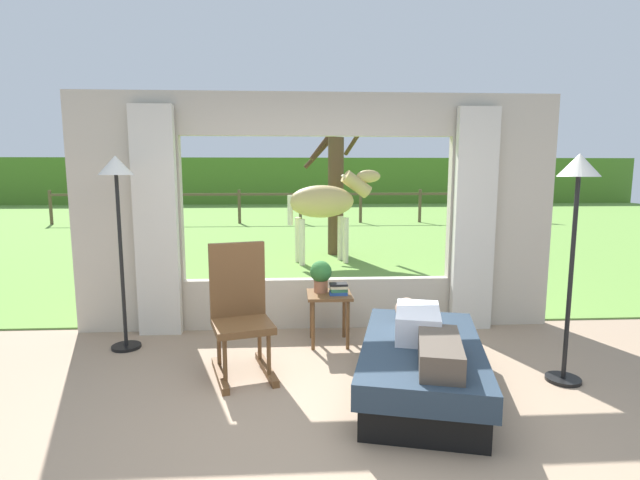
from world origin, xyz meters
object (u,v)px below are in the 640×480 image
book_stack (339,289)px  recliner_sofa (421,367)px  potted_plant (321,274)px  horse (326,202)px  rocking_chair (240,310)px  side_table (329,302)px  floor_lamp_left (117,194)px  floor_lamp_right (577,200)px  pasture_tree (336,189)px  reclining_person (424,332)px

book_stack → recliner_sofa: bearing=-63.4°
potted_plant → horse: horse is taller
rocking_chair → recliner_sofa: bearing=-35.7°
side_table → floor_lamp_left: 2.29m
floor_lamp_right → pasture_tree: pasture_tree is taller
book_stack → floor_lamp_right: size_ratio=0.10×
rocking_chair → side_table: (0.82, 0.63, -0.12)m
rocking_chair → floor_lamp_right: floor_lamp_right is taller
rocking_chair → potted_plant: size_ratio=3.50×
reclining_person → horse: 5.50m
floor_lamp_left → rocking_chair: bearing=-27.2°
floor_lamp_left → floor_lamp_right: bearing=-14.1°
reclining_person → rocking_chair: size_ratio=1.27×
book_stack → horse: size_ratio=0.10×
reclining_person → book_stack: (-0.55, 1.14, 0.06)m
side_table → book_stack: bearing=-33.3°
floor_lamp_left → side_table: bearing=0.5°
potted_plant → horse: 4.24m
potted_plant → floor_lamp_right: (1.96, -1.06, 0.81)m
book_stack → floor_lamp_left: size_ratio=0.10×
book_stack → potted_plant: bearing=145.0°
recliner_sofa → floor_lamp_left: bearing=170.9°
reclining_person → pasture_tree: (-0.09, 6.39, 0.84)m
recliner_sofa → horse: bearing=107.9°
book_stack → floor_lamp_left: 2.30m
potted_plant → pasture_tree: size_ratio=0.11×
book_stack → floor_lamp_left: bearing=178.9°
horse → side_table: bearing=-16.0°
recliner_sofa → reclining_person: 0.31m
side_table → floor_lamp_right: bearing=-27.9°
side_table → floor_lamp_right: size_ratio=0.28×
book_stack → horse: (0.18, 4.32, 0.58)m
floor_lamp_right → reclining_person: bearing=-170.8°
recliner_sofa → floor_lamp_right: 1.80m
potted_plant → recliner_sofa: bearing=-59.4°
book_stack → pasture_tree: size_ratio=0.06×
potted_plant → pasture_tree: (0.63, 5.13, 0.66)m
floor_lamp_left → floor_lamp_right: floor_lamp_left is taller
floor_lamp_left → book_stack: bearing=-1.1°
side_table → floor_lamp_left: bearing=-179.5°
horse → reclining_person: bearing=-8.6°
potted_plant → floor_lamp_left: bearing=-177.7°
floor_lamp_right → potted_plant: bearing=151.7°
side_table → reclining_person: bearing=-62.1°
side_table → recliner_sofa: bearing=-61.1°
floor_lamp_left → pasture_tree: pasture_tree is taller
book_stack → horse: bearing=87.6°
recliner_sofa → potted_plant: bearing=134.7°
side_table → potted_plant: bearing=143.1°
potted_plant → pasture_tree: pasture_tree is taller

